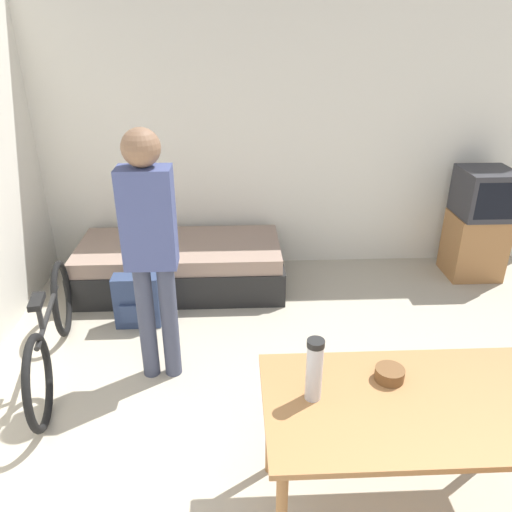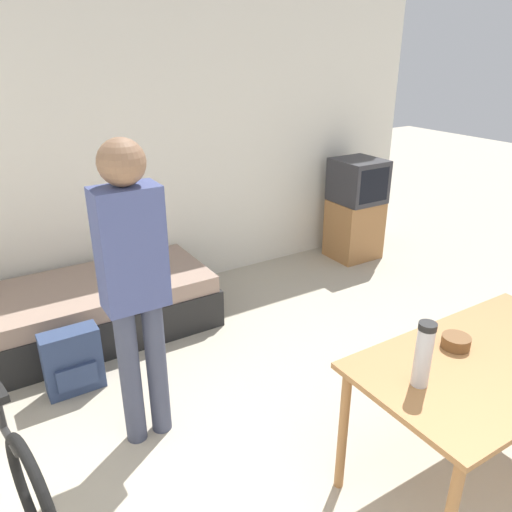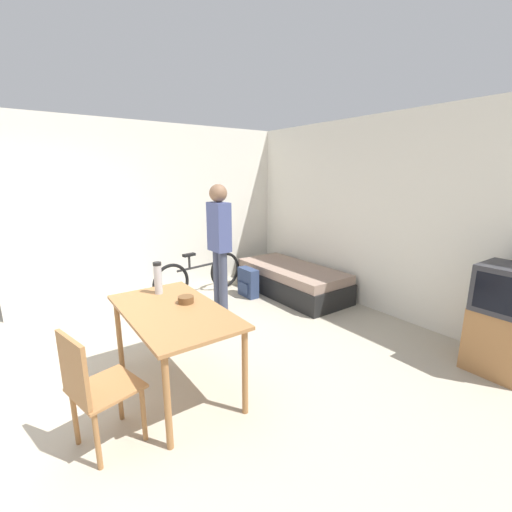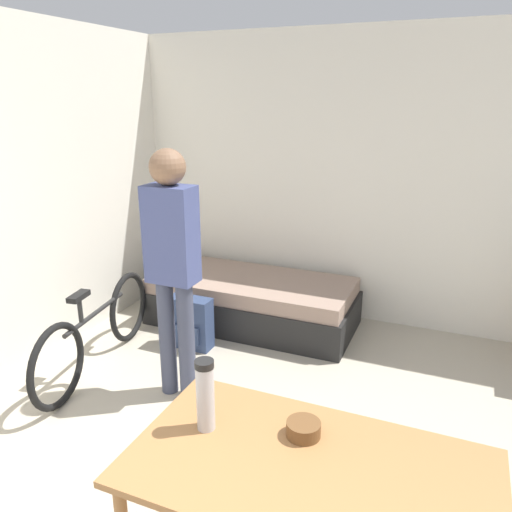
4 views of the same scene
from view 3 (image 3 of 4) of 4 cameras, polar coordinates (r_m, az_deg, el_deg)
ground_plane at (r=3.63m, az=-28.22°, el=-20.32°), size 20.00×20.00×0.00m
wall_back at (r=5.18m, az=17.95°, el=6.52°), size 5.63×0.06×2.70m
wall_left at (r=5.85m, az=-13.81°, el=7.52°), size 0.06×4.90×2.70m
daybed at (r=5.65m, az=5.92°, el=-4.01°), size 1.94×0.88×0.46m
tv at (r=4.12m, az=35.85°, el=-8.61°), size 0.51×0.49×1.09m
dining_table at (r=3.13m, az=-13.59°, el=-10.12°), size 1.40×0.77×0.78m
wooden_chair at (r=2.74m, az=-25.65°, el=-18.90°), size 0.51×0.51×0.91m
bicycle at (r=5.60m, az=-9.36°, el=-3.27°), size 0.32×1.66×0.72m
person_standing at (r=4.72m, az=-6.14°, el=2.91°), size 0.34×0.24×1.79m
thermos_flask at (r=3.47m, az=-16.04°, el=-3.33°), size 0.08×0.08×0.32m
mate_bowl at (r=3.20m, az=-11.61°, el=-7.14°), size 0.14×0.14×0.06m
backpack at (r=5.50m, az=-1.34°, el=-4.46°), size 0.38×0.19×0.46m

